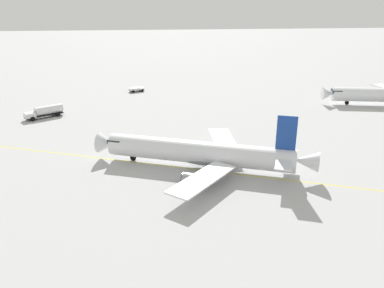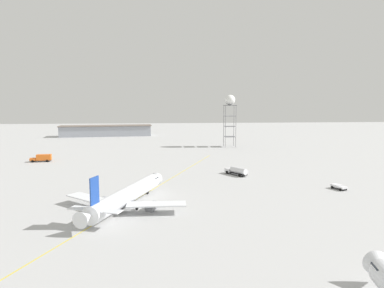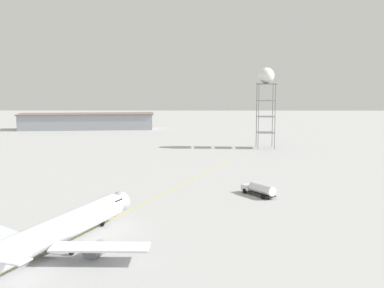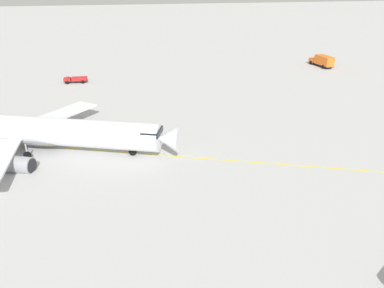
# 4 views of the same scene
# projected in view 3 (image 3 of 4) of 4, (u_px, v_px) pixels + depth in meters

# --- Properties ---
(ground_plane) EXTENTS (600.00, 600.00, 0.00)m
(ground_plane) POSITION_uv_depth(u_px,v_px,m) (84.00, 237.00, 83.15)
(ground_plane) COLOR #B2B2B2
(airliner_main) EXTENTS (37.70, 29.76, 10.89)m
(airliner_main) POSITION_uv_depth(u_px,v_px,m) (57.00, 232.00, 76.58)
(airliner_main) COLOR white
(airliner_main) RESTS_ON ground_plane
(fuel_tanker_truck) EXTENTS (8.99, 6.91, 2.87)m
(fuel_tanker_truck) POSITION_uv_depth(u_px,v_px,m) (260.00, 189.00, 110.81)
(fuel_tanker_truck) COLOR #232326
(fuel_tanker_truck) RESTS_ON ground_plane
(radar_tower) EXTENTS (6.57, 6.57, 28.59)m
(radar_tower) POSITION_uv_depth(u_px,v_px,m) (266.00, 80.00, 181.05)
(radar_tower) COLOR slate
(radar_tower) RESTS_ON ground_plane
(terminal_shed) EXTENTS (19.53, 65.10, 7.69)m
(terminal_shed) POSITION_uv_depth(u_px,v_px,m) (86.00, 121.00, 247.61)
(terminal_shed) COLOR #999EA8
(terminal_shed) RESTS_ON ground_plane
(taxiway_centreline) EXTENTS (162.82, 65.81, 0.01)m
(taxiway_centreline) POSITION_uv_depth(u_px,v_px,m) (43.00, 254.00, 75.21)
(taxiway_centreline) COLOR yellow
(taxiway_centreline) RESTS_ON ground_plane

